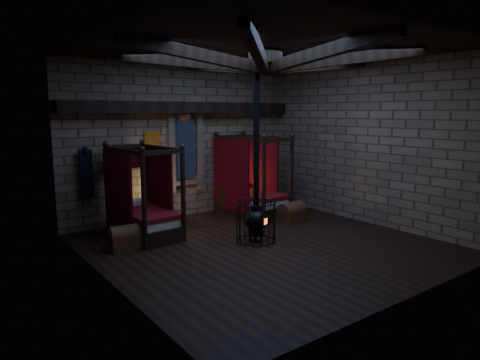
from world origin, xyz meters
TOP-DOWN VIEW (x-y plane):
  - room at (-0.00, 0.09)m, footprint 7.02×7.02m
  - bed_left at (-1.84, 2.30)m, footprint 1.18×2.09m
  - bed_right at (1.53, 2.45)m, footprint 1.25×2.22m
  - trunk_left at (-2.54, 1.53)m, footprint 0.79×0.56m
  - trunk_right at (1.86, 1.10)m, footprint 0.83×0.60m
  - nightstand_left at (-1.09, 3.03)m, footprint 0.47×0.45m
  - nightstand_right at (1.10, 3.01)m, footprint 0.52×0.51m
  - stove at (0.02, 0.31)m, footprint 0.90×0.90m

SIDE VIEW (x-z plane):
  - trunk_left at x=-2.54m, z-range -0.03..0.51m
  - trunk_right at x=1.86m, z-range -0.03..0.53m
  - nightstand_right at x=1.10m, z-range -0.02..0.73m
  - nightstand_left at x=-1.09m, z-range -0.07..0.78m
  - bed_left at x=-1.84m, z-range -0.54..1.59m
  - bed_right at x=1.53m, z-range -0.57..1.69m
  - stove at x=0.02m, z-range -1.44..2.61m
  - room at x=0.00m, z-range 1.60..5.89m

